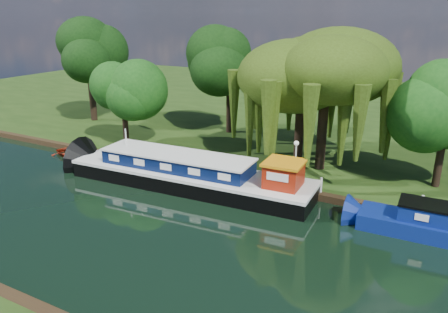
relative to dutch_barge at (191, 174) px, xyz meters
The scene contains 12 objects.
ground 8.23m from the dutch_barge, 48.36° to the right, with size 120.00×120.00×0.00m, color black.
far_bank 28.42m from the dutch_barge, 78.97° to the left, with size 120.00×52.00×0.45m, color #19330E.
dutch_barge is the anchor object (origin of this frame).
red_dinghy 12.74m from the dutch_barge, behind, with size 2.21×3.09×0.64m, color maroon.
willow_left 11.15m from the dutch_barge, 58.64° to the left, with size 7.46×7.46×8.94m.
willow_right 11.54m from the dutch_barge, 43.45° to the left, with size 7.55×7.55×9.20m.
tree_far_left 11.55m from the dutch_barge, 154.45° to the left, with size 4.39×4.39×7.07m.
tree_far_back 22.11m from the dutch_barge, 151.82° to the left, with size 5.68×5.68×9.55m.
tree_far_mid 14.34m from the dutch_barge, 106.17° to the left, with size 5.55×5.55×9.07m.
tree_far_right 17.02m from the dutch_barge, 25.04° to the left, with size 4.35×4.35×7.12m.
lamppost 7.53m from the dutch_barge, 36.48° to the left, with size 0.36×0.36×2.56m.
mooring_posts 5.44m from the dutch_barge, 24.87° to the left, with size 19.16×0.16×1.00m.
Camera 1 is at (9.90, -17.45, 11.56)m, focal length 35.00 mm.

